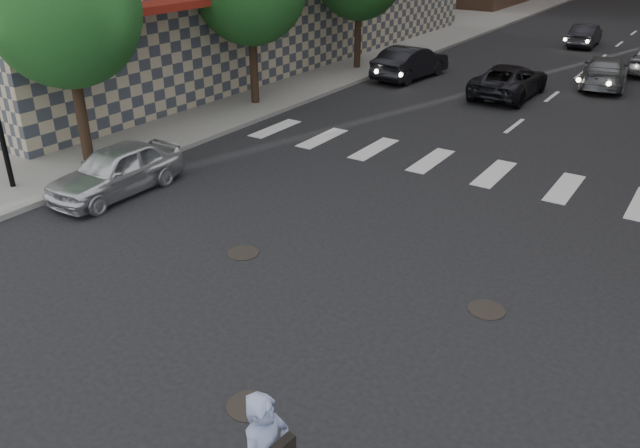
# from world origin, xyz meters

# --- Properties ---
(ground) EXTENTS (160.00, 160.00, 0.00)m
(ground) POSITION_xyz_m (0.00, 0.00, 0.00)
(ground) COLOR black
(ground) RESTS_ON ground
(sidewalk_left) EXTENTS (13.00, 80.00, 0.15)m
(sidewalk_left) POSITION_xyz_m (-14.50, 20.00, 0.07)
(sidewalk_left) COLOR gray
(sidewalk_left) RESTS_ON ground
(tree_a) EXTENTS (4.20, 4.20, 6.60)m
(tree_a) POSITION_xyz_m (-9.45, 3.14, 4.65)
(tree_a) COLOR #382619
(tree_a) RESTS_ON sidewalk_left
(manhole_a) EXTENTS (0.70, 0.70, 0.02)m
(manhole_a) POSITION_xyz_m (1.20, -2.50, 0.01)
(manhole_a) COLOR black
(manhole_a) RESTS_ON ground
(manhole_b) EXTENTS (0.70, 0.70, 0.02)m
(manhole_b) POSITION_xyz_m (-2.00, 1.20, 0.01)
(manhole_b) COLOR black
(manhole_b) RESTS_ON ground
(manhole_c) EXTENTS (0.70, 0.70, 0.02)m
(manhole_c) POSITION_xyz_m (3.30, 2.00, 0.01)
(manhole_c) COLOR black
(manhole_c) RESTS_ON ground
(silver_sedan) EXTENTS (1.59, 3.90, 1.32)m
(silver_sedan) POSITION_xyz_m (-7.00, 2.00, 0.66)
(silver_sedan) COLOR silver
(silver_sedan) RESTS_ON ground
(traffic_car_a) EXTENTS (2.00, 4.66, 1.49)m
(traffic_car_a) POSITION_xyz_m (-6.50, 18.78, 0.75)
(traffic_car_a) COLOR black
(traffic_car_a) RESTS_ON ground
(traffic_car_b) EXTENTS (2.47, 4.79, 1.33)m
(traffic_car_b) POSITION_xyz_m (1.38, 22.00, 0.66)
(traffic_car_b) COLOR slate
(traffic_car_b) RESTS_ON ground
(traffic_car_c) EXTENTS (2.22, 4.77, 1.32)m
(traffic_car_c) POSITION_xyz_m (-1.59, 18.05, 0.66)
(traffic_car_c) COLOR black
(traffic_car_c) RESTS_ON ground
(traffic_car_e) EXTENTS (1.53, 3.94, 1.28)m
(traffic_car_e) POSITION_xyz_m (-1.64, 32.00, 0.64)
(traffic_car_e) COLOR black
(traffic_car_e) RESTS_ON ground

